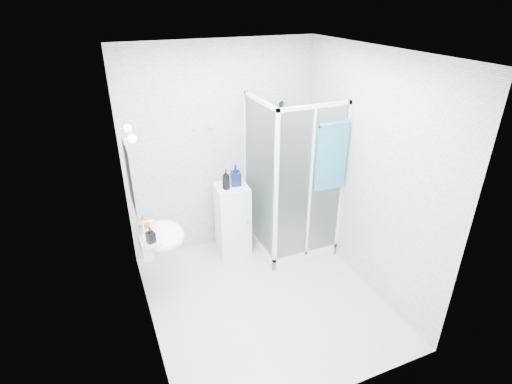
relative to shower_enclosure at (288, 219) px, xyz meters
name	(u,v)px	position (x,y,z in m)	size (l,w,h in m)	color
room	(265,194)	(-0.67, -0.77, 0.85)	(2.40, 2.60, 2.60)	silver
shower_enclosure	(288,219)	(0.00, 0.00, 0.00)	(0.90, 0.95, 2.00)	white
wall_basin	(160,236)	(-1.66, -0.32, 0.35)	(0.46, 0.56, 0.35)	white
mirror	(130,177)	(-1.85, -0.32, 1.05)	(0.02, 0.60, 0.70)	white
vanity_lights	(129,133)	(-1.80, -0.32, 1.47)	(0.10, 0.40, 0.08)	silver
wall_hooks	(202,129)	(-0.92, 0.49, 1.17)	(0.23, 0.06, 0.03)	silver
storage_cabinet	(233,219)	(-0.66, 0.24, 0.02)	(0.41, 0.43, 0.94)	white
hand_towel	(332,155)	(0.30, -0.40, 0.98)	(0.37, 0.05, 0.79)	teal
shampoo_bottle_a	(226,179)	(-0.75, 0.19, 0.61)	(0.10, 0.10, 0.25)	black
shampoo_bottle_b	(236,175)	(-0.60, 0.25, 0.62)	(0.12, 0.12, 0.26)	#0B1247
soap_dispenser_orange	(144,221)	(-1.78, -0.20, 0.49)	(0.12, 0.12, 0.16)	#BC4C16
soap_dispenser_black	(150,235)	(-1.76, -0.49, 0.50)	(0.08, 0.08, 0.17)	black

